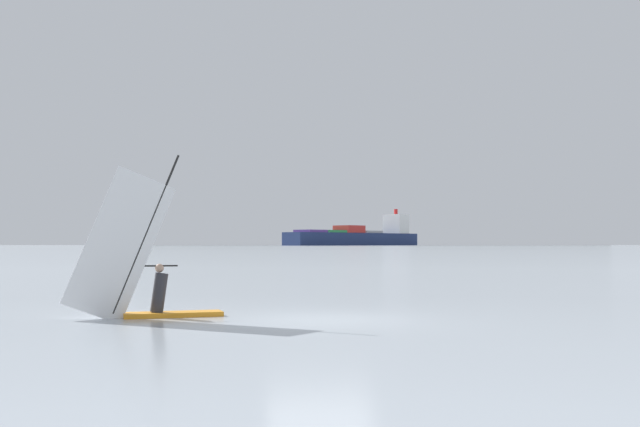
# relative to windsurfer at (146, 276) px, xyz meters

# --- Properties ---
(ground_plane) EXTENTS (4000.00, 4000.00, 0.00)m
(ground_plane) POSITION_rel_windsurfer_xyz_m (4.20, -1.14, -1.01)
(ground_plane) COLOR #9EA8B2
(windsurfer) EXTENTS (3.90, 1.09, 4.22)m
(windsurfer) POSITION_rel_windsurfer_xyz_m (0.00, 0.00, 0.00)
(windsurfer) COLOR orange
(windsurfer) RESTS_ON ground_plane
(cargo_ship) EXTENTS (162.09, 129.96, 40.73)m
(cargo_ship) POSITION_rel_windsurfer_xyz_m (156.08, 772.56, 8.55)
(cargo_ship) COLOR navy
(cargo_ship) RESTS_ON ground_plane
(distant_headland) EXTENTS (783.12, 362.94, 52.28)m
(distant_headland) POSITION_rel_windsurfer_xyz_m (278.32, 1306.18, 25.13)
(distant_headland) COLOR #60665B
(distant_headland) RESTS_ON ground_plane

